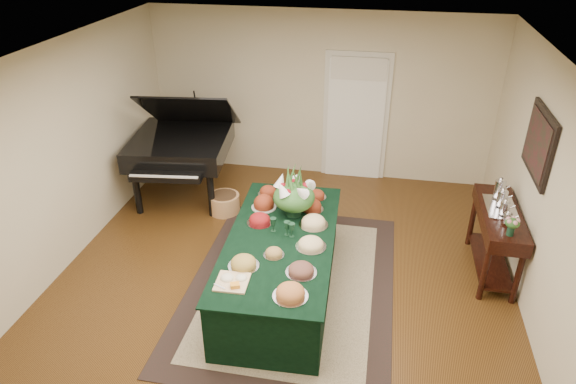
% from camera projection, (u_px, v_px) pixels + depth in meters
% --- Properties ---
extents(ground, '(6.00, 6.00, 0.00)m').
position_uv_depth(ground, '(283.00, 278.00, 6.31)').
color(ground, black).
rests_on(ground, ground).
extents(area_rug, '(2.41, 3.37, 0.01)m').
position_uv_depth(area_rug, '(292.00, 285.00, 6.19)').
color(area_rug, black).
rests_on(area_rug, ground).
extents(kitchen_doorway, '(1.05, 0.07, 2.10)m').
position_uv_depth(kitchen_doorway, '(356.00, 119.00, 8.28)').
color(kitchen_doorway, silver).
rests_on(kitchen_doorway, ground).
extents(buffet_table, '(1.29, 2.58, 0.75)m').
position_uv_depth(buffet_table, '(281.00, 265.00, 5.93)').
color(buffet_table, black).
rests_on(buffet_table, ground).
extents(food_platters, '(1.02, 2.25, 0.13)m').
position_uv_depth(food_platters, '(287.00, 229.00, 5.84)').
color(food_platters, silver).
rests_on(food_platters, buffet_table).
extents(cutting_board, '(0.33, 0.33, 0.10)m').
position_uv_depth(cutting_board, '(233.00, 279.00, 5.06)').
color(cutting_board, tan).
rests_on(cutting_board, buffet_table).
extents(green_goblets, '(0.30, 0.15, 0.18)m').
position_uv_depth(green_goblets, '(284.00, 228.00, 5.78)').
color(green_goblets, '#143220').
rests_on(green_goblets, buffet_table).
extents(floral_centerpiece, '(0.52, 0.52, 0.52)m').
position_uv_depth(floral_centerpiece, '(294.00, 192.00, 6.06)').
color(floral_centerpiece, '#143220').
rests_on(floral_centerpiece, buffet_table).
extents(grand_piano, '(1.65, 1.84, 1.74)m').
position_uv_depth(grand_piano, '(181.00, 145.00, 7.74)').
color(grand_piano, black).
rests_on(grand_piano, ground).
extents(wicker_basket, '(0.45, 0.45, 0.28)m').
position_uv_depth(wicker_basket, '(224.00, 203.00, 7.64)').
color(wicker_basket, '#AD7645').
rests_on(wicker_basket, ground).
extents(mahogany_sideboard, '(0.45, 1.35, 0.87)m').
position_uv_depth(mahogany_sideboard, '(498.00, 225.00, 6.13)').
color(mahogany_sideboard, black).
rests_on(mahogany_sideboard, ground).
extents(tea_service, '(0.34, 0.74, 0.30)m').
position_uv_depth(tea_service, '(503.00, 201.00, 6.02)').
color(tea_service, silver).
rests_on(tea_service, mahogany_sideboard).
extents(pink_bouquet, '(0.17, 0.17, 0.22)m').
position_uv_depth(pink_bouquet, '(512.00, 224.00, 5.52)').
color(pink_bouquet, '#143220').
rests_on(pink_bouquet, mahogany_sideboard).
extents(wall_painting, '(0.05, 0.95, 0.75)m').
position_uv_depth(wall_painting, '(539.00, 144.00, 5.57)').
color(wall_painting, black).
rests_on(wall_painting, ground).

